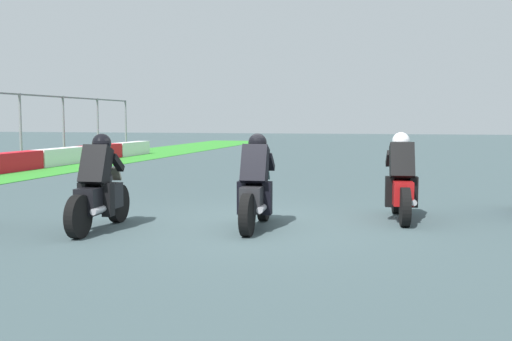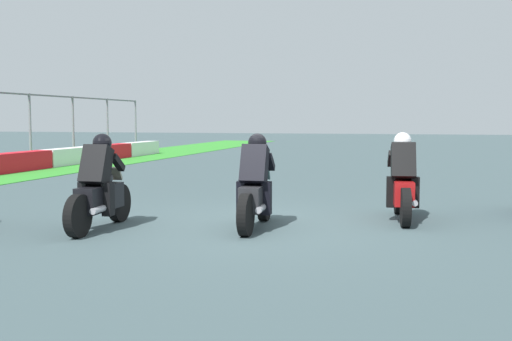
# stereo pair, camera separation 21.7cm
# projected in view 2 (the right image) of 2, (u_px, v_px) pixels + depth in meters

# --- Properties ---
(ground_plane) EXTENTS (120.00, 120.00, 0.00)m
(ground_plane) POSITION_uv_depth(u_px,v_px,m) (257.00, 225.00, 9.78)
(ground_plane) COLOR #3D4F52
(rider_lane_b) EXTENTS (2.04, 0.57, 1.51)m
(rider_lane_b) POSITION_uv_depth(u_px,v_px,m) (402.00, 184.00, 10.24)
(rider_lane_b) COLOR black
(rider_lane_b) RESTS_ON ground_plane
(rider_lane_c) EXTENTS (2.04, 0.55, 1.51)m
(rider_lane_c) POSITION_uv_depth(u_px,v_px,m) (256.00, 189.00, 9.50)
(rider_lane_c) COLOR black
(rider_lane_c) RESTS_ON ground_plane
(rider_lane_d) EXTENTS (2.04, 0.55, 1.51)m
(rider_lane_d) POSITION_uv_depth(u_px,v_px,m) (100.00, 190.00, 9.40)
(rider_lane_d) COLOR black
(rider_lane_d) RESTS_ON ground_plane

